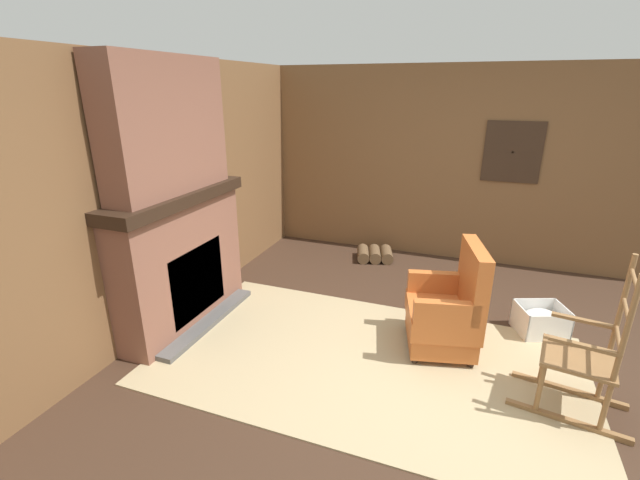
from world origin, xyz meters
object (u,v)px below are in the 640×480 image
(storage_case, at_px, (208,172))
(decorative_plate_on_mantel, at_px, (170,175))
(armchair, at_px, (447,312))
(rocking_chair, at_px, (584,362))
(laundry_basket, at_px, (541,320))
(oil_lamp_vase, at_px, (142,191))
(firewood_stack, at_px, (375,254))

(storage_case, distance_m, decorative_plate_on_mantel, 0.57)
(storage_case, height_order, decorative_plate_on_mantel, decorative_plate_on_mantel)
(storage_case, bearing_deg, armchair, -4.69)
(armchair, xyz_separation_m, rocking_chair, (0.98, -0.48, 0.04))
(laundry_basket, xyz_separation_m, oil_lamp_vase, (-3.37, -1.34, 1.28))
(rocking_chair, relative_size, decorative_plate_on_mantel, 4.10)
(oil_lamp_vase, bearing_deg, storage_case, 89.99)
(firewood_stack, relative_size, laundry_basket, 1.08)
(rocking_chair, distance_m, oil_lamp_vase, 3.66)
(decorative_plate_on_mantel, bearing_deg, armchair, 8.07)
(decorative_plate_on_mantel, bearing_deg, firewood_stack, 56.74)
(firewood_stack, distance_m, storage_case, 2.56)
(rocking_chair, xyz_separation_m, laundry_basket, (-0.13, 1.06, -0.27))
(firewood_stack, distance_m, laundry_basket, 2.32)
(laundry_basket, bearing_deg, armchair, -145.41)
(armchair, relative_size, firewood_stack, 1.75)
(firewood_stack, bearing_deg, laundry_basket, -33.39)
(rocking_chair, height_order, decorative_plate_on_mantel, decorative_plate_on_mantel)
(firewood_stack, xyz_separation_m, decorative_plate_on_mantel, (-1.45, -2.22, 1.41))
(armchair, bearing_deg, rocking_chair, 140.05)
(rocking_chair, bearing_deg, firewood_stack, -39.24)
(laundry_basket, bearing_deg, rocking_chair, -82.80)
(armchair, bearing_deg, decorative_plate_on_mantel, -5.71)
(firewood_stack, height_order, decorative_plate_on_mantel, decorative_plate_on_mantel)
(rocking_chair, xyz_separation_m, decorative_plate_on_mantel, (-3.52, 0.12, 1.08))
(oil_lamp_vase, relative_size, storage_case, 0.84)
(armchair, xyz_separation_m, storage_case, (-2.53, 0.21, 1.05))
(laundry_basket, distance_m, decorative_plate_on_mantel, 3.77)
(oil_lamp_vase, bearing_deg, armchair, 16.62)
(armchair, height_order, rocking_chair, rocking_chair)
(rocking_chair, bearing_deg, storage_case, -1.88)
(armchair, relative_size, rocking_chair, 0.83)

